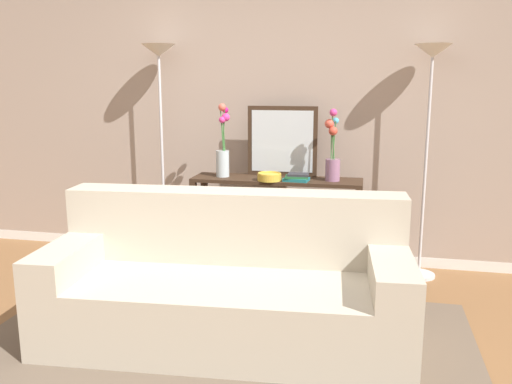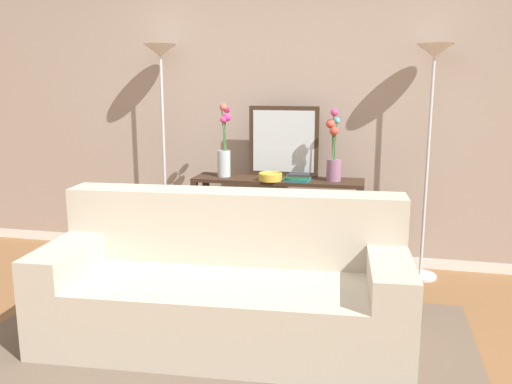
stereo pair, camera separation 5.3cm
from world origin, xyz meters
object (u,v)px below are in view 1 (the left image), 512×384
(book_stack, at_px, (297,177))
(floor_lamp_right, at_px, (430,97))
(fruit_bowl, at_px, (269,177))
(floor_lamp_left, at_px, (160,93))
(console_table, at_px, (276,207))
(wall_mirror, at_px, (282,141))
(couch, at_px, (228,289))
(vase_tall_flowers, at_px, (223,152))
(book_row_under_console, at_px, (234,260))
(vase_short_flowers, at_px, (332,156))

(book_stack, bearing_deg, floor_lamp_right, 9.91)
(fruit_bowl, bearing_deg, floor_lamp_left, 168.65)
(console_table, bearing_deg, floor_lamp_left, 174.81)
(wall_mirror, relative_size, fruit_bowl, 3.05)
(couch, height_order, vase_tall_flowers, vase_tall_flowers)
(floor_lamp_right, height_order, fruit_bowl, floor_lamp_right)
(wall_mirror, relative_size, book_row_under_console, 1.50)
(book_stack, bearing_deg, console_table, 155.98)
(floor_lamp_right, xyz_separation_m, fruit_bowl, (-1.21, -0.20, -0.63))
(vase_short_flowers, bearing_deg, couch, -112.70)
(couch, xyz_separation_m, book_stack, (0.25, 1.19, 0.50))
(console_table, relative_size, floor_lamp_right, 0.75)
(floor_lamp_left, distance_m, wall_mirror, 1.12)
(floor_lamp_right, distance_m, book_row_under_console, 2.08)
(console_table, relative_size, fruit_bowl, 7.24)
(floor_lamp_right, xyz_separation_m, vase_short_flowers, (-0.72, -0.11, -0.46))
(floor_lamp_right, bearing_deg, vase_tall_flowers, -176.29)
(vase_short_flowers, bearing_deg, console_table, 178.28)
(floor_lamp_left, xyz_separation_m, fruit_bowl, (0.99, -0.20, -0.65))
(console_table, height_order, vase_tall_flowers, vase_tall_flowers)
(console_table, relative_size, wall_mirror, 2.37)
(wall_mirror, height_order, vase_tall_flowers, vase_tall_flowers)
(floor_lamp_right, bearing_deg, book_row_under_console, -176.52)
(floor_lamp_left, bearing_deg, couch, -54.92)
(wall_mirror, bearing_deg, couch, -93.81)
(floor_lamp_right, relative_size, vase_short_flowers, 3.21)
(couch, xyz_separation_m, vase_short_flowers, (0.52, 1.25, 0.68))
(floor_lamp_left, bearing_deg, wall_mirror, 2.71)
(couch, height_order, floor_lamp_right, floor_lamp_right)
(fruit_bowl, bearing_deg, book_stack, 6.59)
(book_row_under_console, bearing_deg, couch, -76.97)
(console_table, bearing_deg, couch, -93.33)
(console_table, height_order, wall_mirror, wall_mirror)
(console_table, distance_m, fruit_bowl, 0.29)
(console_table, bearing_deg, vase_tall_flowers, -178.53)
(vase_tall_flowers, height_order, book_stack, vase_tall_flowers)
(wall_mirror, height_order, vase_short_flowers, wall_mirror)
(wall_mirror, distance_m, vase_tall_flowers, 0.50)
(couch, relative_size, floor_lamp_left, 1.19)
(wall_mirror, bearing_deg, floor_lamp_left, -177.29)
(floor_lamp_right, bearing_deg, book_stack, -170.09)
(couch, distance_m, fruit_bowl, 1.27)
(book_stack, bearing_deg, floor_lamp_left, 171.84)
(book_row_under_console, bearing_deg, floor_lamp_right, 3.48)
(vase_tall_flowers, xyz_separation_m, book_stack, (0.63, -0.07, -0.18))
(couch, distance_m, floor_lamp_right, 2.17)
(vase_short_flowers, bearing_deg, floor_lamp_right, 8.45)
(fruit_bowl, height_order, book_row_under_console, fruit_bowl)
(console_table, bearing_deg, floor_lamp_right, 4.56)
(fruit_bowl, bearing_deg, couch, -91.65)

